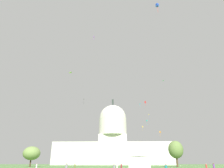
# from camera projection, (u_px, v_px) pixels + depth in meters

# --- Properties ---
(capitol_building) EXTENTS (119.53, 28.84, 67.62)m
(capitol_building) POSITION_uv_depth(u_px,v_px,m) (113.00, 141.00, 207.63)
(capitol_building) COLOR beige
(capitol_building) RESTS_ON ground_plane
(event_tent) EXTENTS (7.64, 6.21, 5.80)m
(event_tent) POSITION_uv_depth(u_px,v_px,m) (139.00, 159.00, 66.30)
(event_tent) COLOR white
(event_tent) RESTS_ON ground_plane
(tree_east_near) EXTENTS (8.43, 8.42, 11.63)m
(tree_east_near) POSITION_uv_depth(u_px,v_px,m) (176.00, 150.00, 94.92)
(tree_east_near) COLOR #4C3823
(tree_east_near) RESTS_ON ground_plane
(tree_west_far) EXTENTS (11.12, 11.13, 9.53)m
(tree_west_far) POSITION_uv_depth(u_px,v_px,m) (32.00, 153.00, 100.00)
(tree_west_far) COLOR #42301E
(tree_west_far) RESTS_ON ground_plane
(person_white_mid_center) EXTENTS (0.41, 0.41, 1.62)m
(person_white_mid_center) POSITION_uv_depth(u_px,v_px,m) (37.00, 166.00, 64.25)
(person_white_mid_center) COLOR silver
(person_white_mid_center) RESTS_ON ground_plane
(person_grey_mid_left) EXTENTS (0.65, 0.65, 1.55)m
(person_grey_mid_left) POSITION_uv_depth(u_px,v_px,m) (114.00, 168.00, 40.41)
(person_grey_mid_left) COLOR gray
(person_grey_mid_left) RESTS_ON ground_plane
(person_maroon_edge_east) EXTENTS (0.54, 0.54, 1.60)m
(person_maroon_edge_east) POSITION_uv_depth(u_px,v_px,m) (121.00, 166.00, 60.83)
(person_maroon_edge_east) COLOR maroon
(person_maroon_edge_east) RESTS_ON ground_plane
(person_grey_back_right) EXTENTS (0.65, 0.65, 1.71)m
(person_grey_back_right) POSITION_uv_depth(u_px,v_px,m) (66.00, 168.00, 39.40)
(person_grey_back_right) COLOR gray
(person_grey_back_right) RESTS_ON ground_plane
(person_olive_edge_west) EXTENTS (0.50, 0.50, 1.63)m
(person_olive_edge_west) POSITION_uv_depth(u_px,v_px,m) (75.00, 166.00, 75.44)
(person_olive_edge_west) COLOR olive
(person_olive_edge_west) RESTS_ON ground_plane
(person_white_near_tree_west) EXTENTS (0.52, 0.52, 1.54)m
(person_white_near_tree_west) POSITION_uv_depth(u_px,v_px,m) (114.00, 167.00, 49.55)
(person_white_near_tree_west) COLOR silver
(person_white_near_tree_west) RESTS_ON ground_plane
(person_red_aisle_center) EXTENTS (0.54, 0.54, 1.55)m
(person_red_aisle_center) POSITION_uv_depth(u_px,v_px,m) (206.00, 167.00, 54.86)
(person_red_aisle_center) COLOR red
(person_red_aisle_center) RESTS_ON ground_plane
(person_purple_near_tent) EXTENTS (0.48, 0.48, 1.70)m
(person_purple_near_tent) POSITION_uv_depth(u_px,v_px,m) (214.00, 168.00, 39.29)
(person_purple_near_tent) COLOR #703D93
(person_purple_near_tent) RESTS_ON ground_plane
(person_white_front_center) EXTENTS (0.49, 0.49, 1.55)m
(person_white_front_center) POSITION_uv_depth(u_px,v_px,m) (117.00, 166.00, 66.63)
(person_white_front_center) COLOR silver
(person_white_front_center) RESTS_ON ground_plane
(kite_pink_mid) EXTENTS (1.62, 1.60, 0.34)m
(kite_pink_mid) POSITION_uv_depth(u_px,v_px,m) (124.00, 120.00, 151.04)
(kite_pink_mid) COLOR pink
(kite_blue_high) EXTENTS (1.25, 1.27, 4.04)m
(kite_blue_high) POSITION_uv_depth(u_px,v_px,m) (157.00, 5.00, 74.67)
(kite_blue_high) COLOR blue
(kite_white_mid) EXTENTS (0.98, 0.92, 4.51)m
(kite_white_mid) POSITION_uv_depth(u_px,v_px,m) (120.00, 121.00, 130.05)
(kite_white_mid) COLOR white
(kite_magenta_low) EXTENTS (0.99, 0.89, 3.18)m
(kite_magenta_low) POSITION_uv_depth(u_px,v_px,m) (128.00, 149.00, 171.98)
(kite_magenta_low) COLOR #D1339E
(kite_violet_high) EXTENTS (0.43, 1.06, 2.21)m
(kite_violet_high) POSITION_uv_depth(u_px,v_px,m) (94.00, 37.00, 96.64)
(kite_violet_high) COLOR purple
(kite_turquoise_mid) EXTENTS (1.05, 1.06, 3.94)m
(kite_turquoise_mid) POSITION_uv_depth(u_px,v_px,m) (147.00, 121.00, 162.58)
(kite_turquoise_mid) COLOR teal
(kite_gold_mid) EXTENTS (0.91, 0.92, 4.51)m
(kite_gold_mid) POSITION_uv_depth(u_px,v_px,m) (143.00, 127.00, 188.63)
(kite_gold_mid) COLOR gold
(kite_orange_mid) EXTENTS (1.34, 1.32, 3.90)m
(kite_orange_mid) POSITION_uv_depth(u_px,v_px,m) (160.00, 132.00, 150.73)
(kite_orange_mid) COLOR orange
(kite_red_mid) EXTENTS (0.76, 0.77, 2.75)m
(kite_red_mid) POSITION_uv_depth(u_px,v_px,m) (145.00, 102.00, 114.89)
(kite_red_mid) COLOR red
(kite_lime_high) EXTENTS (1.78, 1.71, 0.15)m
(kite_lime_high) POSITION_uv_depth(u_px,v_px,m) (71.00, 74.00, 83.56)
(kite_lime_high) COLOR #8CD133
(kite_cyan_high) EXTENTS (0.79, 0.96, 2.82)m
(kite_cyan_high) POSITION_uv_depth(u_px,v_px,m) (140.00, 104.00, 146.83)
(kite_cyan_high) COLOR #33BCDB
(kite_green_high) EXTENTS (1.57, 1.64, 0.18)m
(kite_green_high) POSITION_uv_depth(u_px,v_px,m) (163.00, 81.00, 134.91)
(kite_green_high) COLOR green
(kite_yellow_high) EXTENTS (0.66, 0.55, 3.50)m
(kite_yellow_high) POSITION_uv_depth(u_px,v_px,m) (149.00, 115.00, 174.20)
(kite_yellow_high) COLOR yellow
(kite_black_high) EXTENTS (1.03, 1.87, 4.35)m
(kite_black_high) POSITION_uv_depth(u_px,v_px,m) (83.00, 100.00, 155.31)
(kite_black_high) COLOR black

